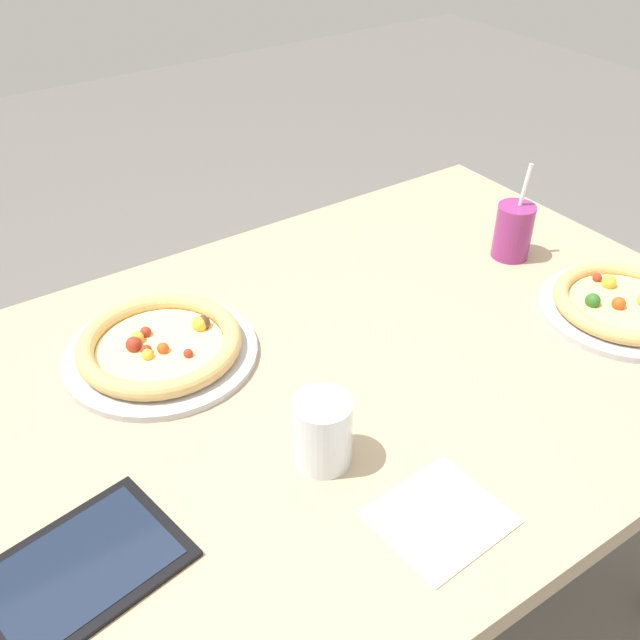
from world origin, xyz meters
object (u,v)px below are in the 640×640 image
Objects in this scene: pizza_near at (623,305)px; drink_cup_colored at (513,231)px; tablet at (81,569)px; pizza_far at (160,347)px; water_cup_clear at (323,431)px.

drink_cup_colored is at bearing 93.87° from pizza_near.
pizza_near reaches higher than tablet.
drink_cup_colored is 1.01m from tablet.
tablet is at bearing -127.68° from pizza_far.
drink_cup_colored is at bearing -7.70° from pizza_far.
pizza_near is 1.00m from tablet.
water_cup_clear is at bearing -158.66° from drink_cup_colored.
pizza_near is 0.82m from pizza_far.
tablet is (-0.26, -0.33, -0.02)m from pizza_far.
water_cup_clear is 0.35m from tablet.
water_cup_clear is at bearing -2.29° from tablet.
drink_cup_colored reaches higher than pizza_far.
pizza_far is 0.42m from tablet.
pizza_near is 0.91× the size of pizza_far.
pizza_near is at bearing -1.03° from water_cup_clear.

